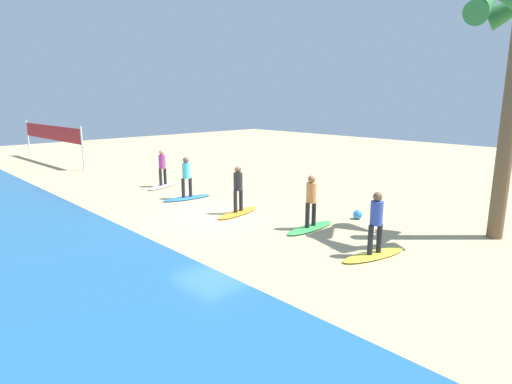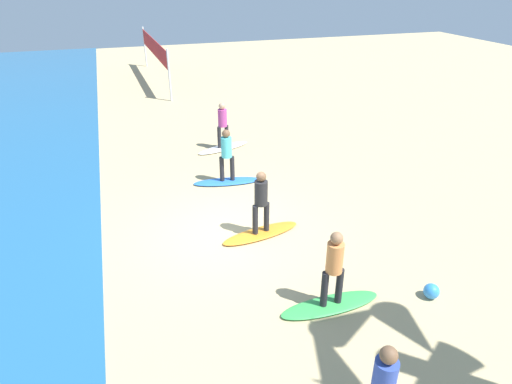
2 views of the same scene
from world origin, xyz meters
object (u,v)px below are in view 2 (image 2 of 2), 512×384
(surfboard_green, at_px, (330,305))
(surfboard_white, at_px, (223,148))
(surfer_white, at_px, (223,122))
(beach_ball, at_px, (431,291))
(volleyball_net, at_px, (154,49))
(surfboard_orange, at_px, (261,233))
(surfboard_blue, at_px, (228,181))
(surfer_green, at_px, (334,264))
(surfer_blue, at_px, (227,152))
(surfer_orange, at_px, (261,198))

(surfboard_green, height_order, surfboard_white, same)
(surfer_white, bearing_deg, beach_ball, -167.94)
(surfer_white, height_order, beach_ball, surfer_white)
(volleyball_net, bearing_deg, beach_ball, -171.81)
(surfboard_orange, relative_size, surfboard_white, 1.00)
(volleyball_net, bearing_deg, surfboard_blue, -178.27)
(surfer_green, bearing_deg, beach_ball, -100.44)
(surfer_blue, xyz_separation_m, beach_ball, (-6.47, -2.57, -0.88))
(surfer_green, relative_size, surfer_blue, 1.00)
(surfboard_green, height_order, surfer_white, surfer_white)
(surfer_blue, bearing_deg, surfer_orange, -179.38)
(surfboard_white, relative_size, volleyball_net, 0.23)
(surfer_green, xyz_separation_m, volleyball_net, (20.48, 0.94, 0.75))
(surfboard_green, relative_size, volleyball_net, 0.23)
(surfer_white, bearing_deg, surfboard_white, 0.00)
(surfboard_green, bearing_deg, surfboard_orange, -81.81)
(surfboard_green, distance_m, surfer_orange, 3.13)
(surfer_green, xyz_separation_m, surfer_white, (8.90, -0.08, 0.00))
(surfer_green, xyz_separation_m, surfboard_blue, (6.09, 0.50, -0.99))
(surfer_blue, bearing_deg, surfboard_orange, -179.38)
(surfboard_green, bearing_deg, volleyball_net, -88.27)
(volleyball_net, bearing_deg, surfer_blue, -178.27)
(surfer_green, bearing_deg, surfboard_orange, 9.08)
(surfer_green, relative_size, volleyball_net, 0.18)
(surfboard_blue, height_order, beach_ball, beach_ball)
(surfer_blue, distance_m, volleyball_net, 14.42)
(surfboard_green, distance_m, surfboard_blue, 6.11)
(surfer_blue, bearing_deg, surfboard_blue, 0.00)
(surfboard_orange, bearing_deg, surfer_white, -106.28)
(surfboard_white, bearing_deg, beach_ball, 83.07)
(surfboard_orange, bearing_deg, surfer_orange, -25.03)
(surfboard_blue, bearing_deg, surfboard_green, 103.02)
(surfer_green, relative_size, surfboard_white, 0.78)
(beach_ball, bearing_deg, volleyball_net, 8.19)
(surfer_green, height_order, surfer_white, same)
(surfer_green, relative_size, beach_ball, 5.15)
(surfer_green, bearing_deg, surfer_orange, 9.08)
(surfer_blue, distance_m, surfer_white, 2.88)
(surfer_green, distance_m, surfboard_blue, 6.19)
(surfboard_white, bearing_deg, surfboard_green, 70.47)
(surfer_orange, xyz_separation_m, surfboard_white, (5.97, -0.55, -0.99))
(surfboard_blue, xyz_separation_m, surfboard_white, (2.82, -0.59, 0.00))
(surfboard_green, relative_size, surfer_white, 1.28)
(volleyball_net, xyz_separation_m, beach_ball, (-20.86, -3.00, -1.63))
(surfboard_green, distance_m, surfer_white, 8.96)
(surfer_white, height_order, volleyball_net, volleyball_net)
(surfer_green, relative_size, surfboard_blue, 0.78)
(surfboard_blue, relative_size, surfboard_white, 1.00)
(surfer_blue, distance_m, beach_ball, 7.01)
(surfboard_blue, distance_m, volleyball_net, 14.51)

